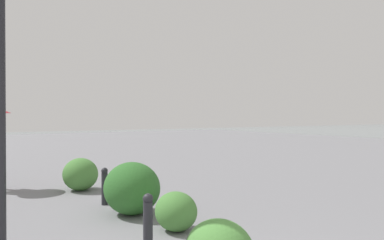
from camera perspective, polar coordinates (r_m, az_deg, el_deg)
The scene contains 5 objects.
bollard_near at distance 4.68m, azimuth -6.98°, elevation -15.89°, with size 0.13×0.13×0.78m.
bollard_mid at distance 7.37m, azimuth -13.66°, elevation -10.00°, with size 0.13×0.13×0.73m.
shrub_low at distance 5.62m, azimuth -2.55°, elevation -14.23°, with size 0.70×0.63×0.59m.
shrub_round at distance 8.91m, azimuth -17.23°, elevation -8.19°, with size 0.89×0.80×0.76m.
shrub_tall at distance 6.57m, azimuth -9.47°, elevation -10.59°, with size 1.08×0.98×0.92m.
Camera 1 is at (-1.81, 1.42, 1.73)m, focal length 33.73 mm.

